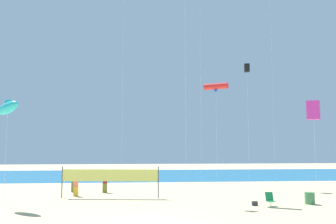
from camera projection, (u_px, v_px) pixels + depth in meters
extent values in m
cube|color=#1E6B99|center=(143.00, 175.00, 47.87)|extent=(120.00, 20.00, 0.01)
cube|color=gold|center=(76.00, 192.00, 27.53)|extent=(0.35, 0.21, 0.73)
cylinder|color=#EA7260|center=(76.00, 183.00, 27.60)|extent=(0.37, 0.37, 0.61)
sphere|color=beige|center=(76.00, 178.00, 27.64)|extent=(0.27, 0.27, 0.27)
cube|color=olive|center=(73.00, 188.00, 29.98)|extent=(0.33, 0.20, 0.70)
cylinder|color=olive|center=(73.00, 181.00, 30.04)|extent=(0.35, 0.35, 0.57)
sphere|color=brown|center=(74.00, 176.00, 30.08)|extent=(0.26, 0.26, 0.26)
cube|color=olive|center=(105.00, 188.00, 29.68)|extent=(0.38, 0.23, 0.79)
cylinder|color=maroon|center=(105.00, 179.00, 29.75)|extent=(0.40, 0.40, 0.65)
sphere|color=#997051|center=(105.00, 174.00, 29.80)|extent=(0.29, 0.29, 0.29)
cube|color=#1E8C4C|center=(271.00, 201.00, 22.98)|extent=(0.52, 0.48, 0.03)
cube|color=#1E8C4C|center=(269.00, 196.00, 23.30)|extent=(0.52, 0.23, 0.57)
cylinder|color=silver|center=(272.00, 204.00, 22.82)|extent=(0.03, 0.03, 0.32)
cylinder|color=silver|center=(270.00, 203.00, 23.11)|extent=(0.03, 0.03, 0.32)
cylinder|color=#3F7F4C|center=(310.00, 198.00, 23.83)|extent=(0.66, 0.66, 0.80)
cylinder|color=#4C4C51|center=(62.00, 182.00, 26.78)|extent=(0.08, 0.08, 2.40)
cylinder|color=#4C4C51|center=(158.00, 182.00, 26.55)|extent=(0.08, 0.08, 2.40)
cube|color=#EAE566|center=(110.00, 175.00, 26.71)|extent=(7.42, 0.84, 0.90)
cube|color=#2D2D33|center=(255.00, 203.00, 23.18)|extent=(0.37, 0.18, 0.29)
cylinder|color=silver|center=(200.00, 79.00, 31.13)|extent=(0.01, 0.01, 19.99)
cylinder|color=silver|center=(248.00, 126.00, 35.24)|extent=(0.01, 0.01, 12.03)
cube|color=black|center=(247.00, 68.00, 35.83)|extent=(0.62, 0.62, 0.84)
cylinder|color=silver|center=(315.00, 161.00, 20.95)|extent=(0.01, 0.01, 6.16)
cube|color=#D833A5|center=(313.00, 110.00, 21.25)|extent=(0.99, 0.99, 1.14)
cylinder|color=silver|center=(273.00, 86.00, 36.39)|extent=(0.01, 0.01, 20.49)
cylinder|color=silver|center=(185.00, 53.00, 25.67)|extent=(0.01, 0.01, 21.64)
cylinder|color=silver|center=(6.00, 156.00, 23.53)|extent=(0.01, 0.01, 6.59)
ellipsoid|color=#26BFCC|center=(8.00, 108.00, 23.85)|extent=(2.25, 1.90, 1.28)
cube|color=#26BFCC|center=(8.00, 103.00, 23.88)|extent=(0.42, 0.06, 0.53)
cylinder|color=silver|center=(217.00, 142.00, 26.45)|extent=(0.01, 0.01, 8.60)
cylinder|color=red|center=(216.00, 86.00, 26.87)|extent=(1.89, 1.29, 0.47)
sphere|color=blue|center=(216.00, 91.00, 26.84)|extent=(0.28, 0.28, 0.28)
cylinder|color=silver|center=(123.00, 73.00, 31.88)|extent=(0.01, 0.01, 21.42)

